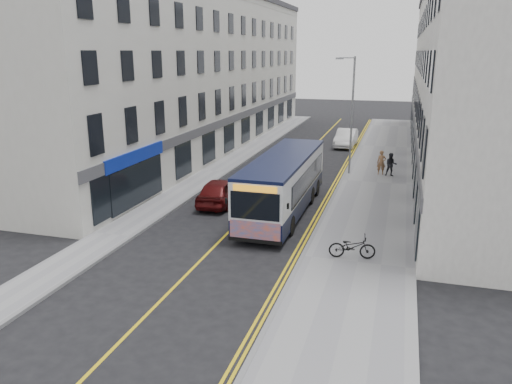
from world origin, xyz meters
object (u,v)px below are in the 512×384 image
Objects in this scene: streetlamp at (351,112)px; car_maroon at (219,191)px; city_bus at (284,182)px; car_white at (346,138)px; pedestrian_far at (391,165)px; bicycle at (352,247)px; pedestrian_near at (381,163)px.

streetlamp is 11.49m from car_maroon.
city_bus reaches higher than car_white.
car_white is (-1.37, 10.79, -3.61)m from streetlamp.
pedestrian_far is at bearing -67.40° from car_white.
streetlamp is at bearing 76.15° from city_bus.
city_bus reaches higher than bicycle.
car_white is (0.98, 20.33, -0.91)m from city_bus.
pedestrian_far is at bearing -139.37° from car_maroon.
car_white is at bearing -2.11° from bicycle.
streetlamp reaches higher than pedestrian_far.
bicycle is 0.43× the size of car_maroon.
pedestrian_near is at bearing 148.00° from pedestrian_far.
car_white is at bearing 87.24° from city_bus.
city_bus is 6.43× the size of pedestrian_near.
pedestrian_near is (2.21, 0.31, -3.43)m from streetlamp.
car_maroon is at bearing 171.81° from city_bus.
car_white is at bearing 105.50° from pedestrian_far.
city_bus is (-2.35, -9.54, -2.69)m from streetlamp.
bicycle is 15.20m from pedestrian_near.
car_maroon is (-8.38, -9.30, -0.20)m from pedestrian_near.
bicycle is at bearing -98.32° from pedestrian_near.
bicycle is 0.40× the size of car_white.
pedestrian_far is at bearing -32.84° from pedestrian_near.
city_bus is at bearing -91.60° from car_white.
streetlamp is 10.19m from city_bus.
city_bus is 6.86m from bicycle.
city_bus is at bearing 167.63° from car_maroon.
car_white is (-3.59, 10.49, -0.17)m from pedestrian_near.
pedestrian_near is (4.57, 9.85, -0.74)m from city_bus.
bicycle is 14.92m from pedestrian_far.
pedestrian_near reaches higher than bicycle.
car_maroon is at bearing 44.35° from bicycle.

